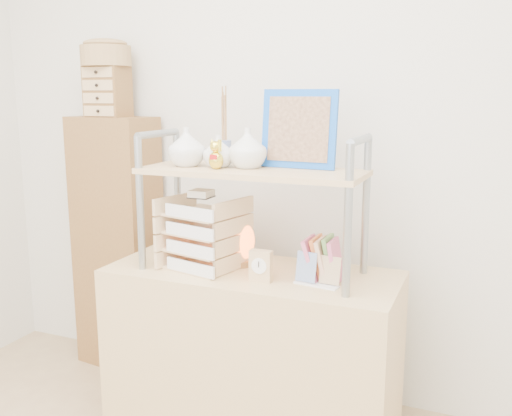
{
  "coord_description": "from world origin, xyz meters",
  "views": [
    {
      "loc": [
        0.88,
        -0.87,
        1.47
      ],
      "look_at": [
        0.02,
        1.2,
        1.02
      ],
      "focal_mm": 40.0,
      "sensor_mm": 36.0,
      "label": 1
    }
  ],
  "objects_px": {
    "desk": "(252,355)",
    "letter_tray": "(203,237)",
    "salt_lamp": "(240,242)",
    "cabinet": "(118,244)"
  },
  "relations": [
    {
      "from": "desk",
      "to": "salt_lamp",
      "type": "height_order",
      "value": "salt_lamp"
    },
    {
      "from": "desk",
      "to": "letter_tray",
      "type": "xyz_separation_m",
      "value": [
        -0.2,
        -0.04,
        0.51
      ]
    },
    {
      "from": "cabinet",
      "to": "salt_lamp",
      "type": "distance_m",
      "value": 0.93
    },
    {
      "from": "cabinet",
      "to": "salt_lamp",
      "type": "height_order",
      "value": "cabinet"
    },
    {
      "from": "desk",
      "to": "letter_tray",
      "type": "distance_m",
      "value": 0.55
    },
    {
      "from": "cabinet",
      "to": "letter_tray",
      "type": "xyz_separation_m",
      "value": [
        0.73,
        -0.41,
        0.21
      ]
    },
    {
      "from": "desk",
      "to": "cabinet",
      "type": "height_order",
      "value": "cabinet"
    },
    {
      "from": "letter_tray",
      "to": "salt_lamp",
      "type": "bearing_deg",
      "value": 37.62
    },
    {
      "from": "cabinet",
      "to": "letter_tray",
      "type": "relative_size",
      "value": 4.07
    },
    {
      "from": "desk",
      "to": "cabinet",
      "type": "distance_m",
      "value": 1.05
    }
  ]
}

